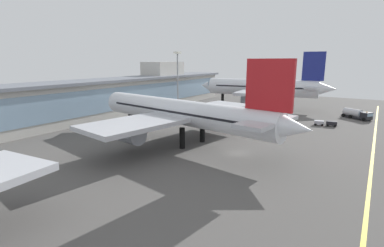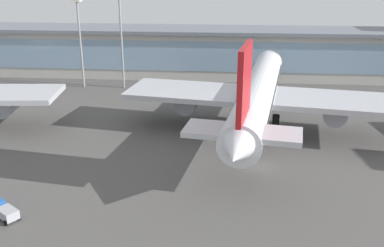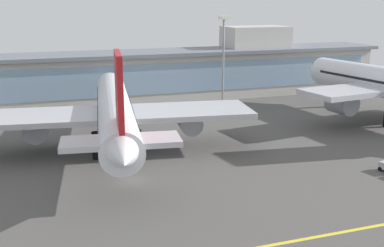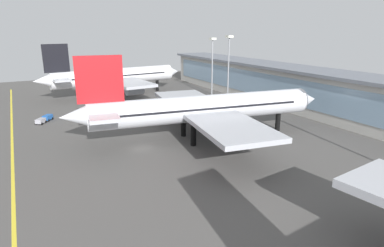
% 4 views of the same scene
% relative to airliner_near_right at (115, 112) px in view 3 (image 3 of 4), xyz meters
% --- Properties ---
extents(ground_plane, '(209.30, 209.30, 0.00)m').
position_rel_airliner_near_right_xyz_m(ground_plane, '(-0.66, -13.38, -6.47)').
color(ground_plane, '#514F4C').
extents(terminal_building, '(152.50, 14.00, 16.85)m').
position_rel_airliner_near_right_xyz_m(terminal_building, '(1.26, 38.03, -0.23)').
color(terminal_building, beige).
rests_on(terminal_building, ground).
extents(airliner_near_right, '(44.40, 55.32, 17.73)m').
position_rel_airliner_near_right_xyz_m(airliner_near_right, '(0.00, 0.00, 0.00)').
color(airliner_near_right, black).
rests_on(airliner_near_right, ground).
extents(apron_light_mast_east, '(1.80, 1.80, 20.19)m').
position_rel_airliner_near_right_xyz_m(apron_light_mast_east, '(26.81, 20.12, 7.07)').
color(apron_light_mast_east, gray).
rests_on(apron_light_mast_east, ground).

